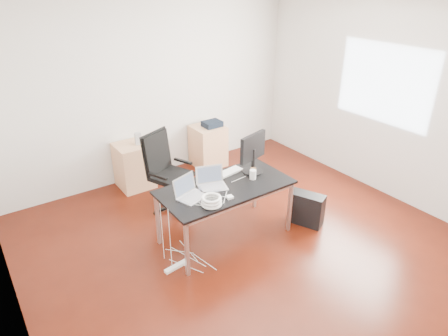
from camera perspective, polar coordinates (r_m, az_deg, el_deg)
room_shell at (r=4.30m, az=4.57°, el=4.06°), size 5.00×5.00×5.00m
desk at (r=4.78m, az=0.21°, el=-3.15°), size 1.60×0.80×0.73m
office_chair at (r=5.52m, az=-8.31°, el=0.02°), size 0.63×0.64×1.08m
filing_cabinet_left at (r=6.26m, az=-12.73°, el=0.33°), size 0.50×0.50×0.70m
filing_cabinet_right at (r=6.81m, az=-2.29°, el=3.18°), size 0.50×0.50×0.70m
pc_tower at (r=5.38m, az=11.66°, el=-5.73°), size 0.37×0.49×0.44m
wastebasket at (r=6.49m, az=-9.76°, el=-0.49°), size 0.30×0.30×0.28m
power_strip at (r=4.70m, az=-6.82°, el=-13.78°), size 0.31×0.10×0.04m
laptop_left at (r=4.52m, az=-4.91°, el=-3.49°), size 0.39×0.34×0.23m
laptop_right at (r=4.72m, az=-1.76°, el=-2.05°), size 0.39×0.34×0.23m
monitor at (r=4.98m, az=4.14°, el=2.41°), size 0.45×0.26×0.51m
keyboard at (r=5.03m, az=0.44°, el=-0.71°), size 0.46×0.20×0.02m
cup_white at (r=4.90m, az=4.14°, el=-0.93°), size 0.09×0.09×0.12m
cup_brown at (r=4.98m, az=4.19°, el=-0.55°), size 0.09×0.09×0.10m
cable_coil at (r=4.36m, az=-1.80°, el=-4.72°), size 0.24×0.24×0.11m
power_adapter at (r=4.50m, az=0.83°, el=-4.18°), size 0.08×0.08×0.03m
speaker at (r=6.08m, az=-12.19°, el=4.13°), size 0.10×0.10×0.18m
navy_garment at (r=6.67m, az=-1.71°, el=6.32°), size 0.30×0.24×0.09m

